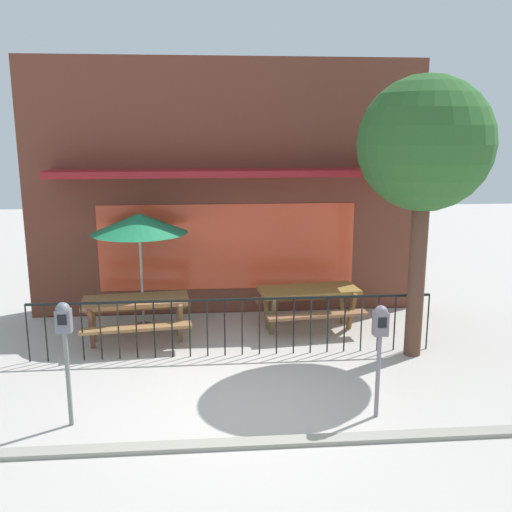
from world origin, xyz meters
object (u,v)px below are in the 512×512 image
picnic_table_left (136,308)px  street_tree (425,147)px  picnic_table_right (309,297)px  patio_umbrella (139,224)px  parking_meter_far (64,331)px  parking_meter_near (380,332)px

picnic_table_left → street_tree: (4.57, -0.97, 2.75)m
picnic_table_right → street_tree: street_tree is taller
patio_umbrella → parking_meter_far: size_ratio=1.34×
patio_umbrella → parking_meter_near: bearing=-47.6°
parking_meter_far → street_tree: 5.79m
picnic_table_left → patio_umbrella: patio_umbrella is taller
picnic_table_left → parking_meter_near: bearing=-41.2°
picnic_table_left → picnic_table_right: same height
parking_meter_near → picnic_table_right: bearing=95.1°
picnic_table_right → patio_umbrella: (-3.05, 0.32, 1.35)m
street_tree → patio_umbrella: bearing=159.7°
picnic_table_left → patio_umbrella: (0.03, 0.71, 1.35)m
parking_meter_far → street_tree: street_tree is taller
picnic_table_right → parking_meter_near: parking_meter_near is taller
parking_meter_near → street_tree: street_tree is taller
parking_meter_near → parking_meter_far: bearing=178.3°
parking_meter_far → street_tree: size_ratio=0.36×
patio_umbrella → parking_meter_near: (3.34, -3.66, -0.80)m
picnic_table_left → patio_umbrella: 1.52m
parking_meter_near → parking_meter_far: parking_meter_far is taller
picnic_table_right → street_tree: bearing=-42.5°
patio_umbrella → parking_meter_near: patio_umbrella is taller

